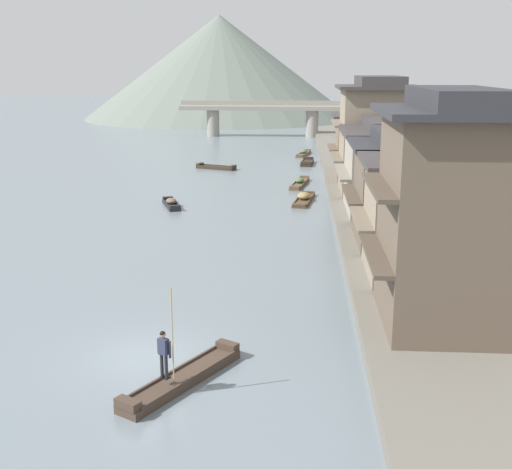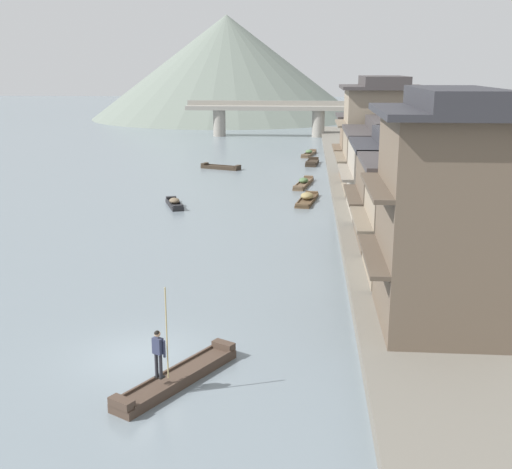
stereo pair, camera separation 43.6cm
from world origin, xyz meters
TOP-DOWN VIEW (x-y plane):
  - ground_plane at (0.00, 0.00)m, footprint 400.00×400.00m
  - riverbank_right at (16.73, 30.00)m, footprint 18.00×110.00m
  - boat_foreground_poled at (1.67, -1.85)m, footprint 3.42×4.98m
  - boatman_person at (1.27, -2.58)m, footprint 0.52×0.37m
  - boat_moored_nearest at (-2.90, 43.26)m, footprint 4.19×2.54m
  - boat_moored_second at (5.92, 54.14)m, footprint 1.85×5.19m
  - boat_moored_third at (5.79, 27.71)m, footprint 1.83×5.36m
  - boat_moored_far at (5.46, 34.66)m, footprint 1.80×5.66m
  - boat_midriver_drifting at (-3.93, 25.19)m, footprint 2.01×3.63m
  - boat_midriver_upstream at (6.26, 46.94)m, footprint 1.49×3.85m
  - house_waterfront_nearest at (10.89, 2.75)m, footprint 5.72×6.55m
  - house_waterfront_second at (11.51, 8.58)m, footprint 6.93×6.00m
  - house_waterfront_tall at (10.78, 14.49)m, footprint 5.48×6.71m
  - house_waterfront_narrow at (11.51, 22.31)m, footprint 6.94×7.85m
  - house_waterfront_far at (11.32, 29.70)m, footprint 6.56×6.87m
  - house_waterfront_end at (11.53, 35.73)m, footprint 6.98×5.64m
  - stone_bridge at (0.00, 74.36)m, footprint 24.06×2.40m
  - hill_far_west at (-10.40, 109.72)m, footprint 53.04×53.04m

SIDE VIEW (x-z plane):
  - ground_plane at x=0.00m, z-range 0.00..0.00m
  - boat_moored_nearest at x=-2.90m, z-range -0.08..0.40m
  - boat_foreground_poled at x=1.67m, z-range -0.09..0.44m
  - boat_midriver_upstream at x=6.26m, z-range -0.09..0.48m
  - boat_moored_far at x=5.46m, z-range -0.12..0.54m
  - boat_moored_second at x=5.92m, z-range -0.11..0.54m
  - boat_midriver_drifting at x=-3.93m, z-range -0.09..0.55m
  - boat_moored_third at x=5.79m, z-range -0.12..0.60m
  - riverbank_right at x=16.73m, z-range 0.00..0.56m
  - boatman_person at x=1.27m, z-range 0.03..3.07m
  - stone_bridge at x=0.00m, z-range 0.76..5.87m
  - house_waterfront_narrow at x=11.51m, z-range 0.48..6.62m
  - house_waterfront_tall at x=10.78m, z-range 0.49..6.63m
  - house_waterfront_second at x=11.51m, z-range 0.49..6.63m
  - house_waterfront_end at x=11.53m, z-range 0.50..6.64m
  - house_waterfront_far at x=11.32m, z-range 0.49..9.23m
  - house_waterfront_nearest at x=10.89m, z-range 0.49..9.23m
  - hill_far_west at x=-10.40m, z-range 0.00..19.60m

